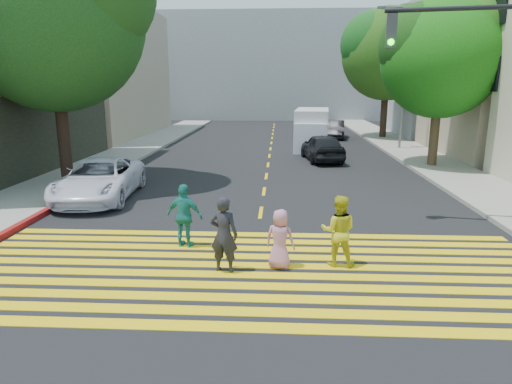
# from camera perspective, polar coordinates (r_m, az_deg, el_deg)

# --- Properties ---
(ground) EXTENTS (120.00, 120.00, 0.00)m
(ground) POSITION_cam_1_polar(r_m,az_deg,el_deg) (9.23, -0.99, -12.86)
(ground) COLOR black
(sidewalk_left) EXTENTS (3.00, 40.00, 0.15)m
(sidewalk_left) POSITION_cam_1_polar(r_m,az_deg,el_deg) (31.85, -13.69, 5.76)
(sidewalk_left) COLOR gray
(sidewalk_left) RESTS_ON ground
(sidewalk_right) EXTENTS (3.00, 60.00, 0.15)m
(sidewalk_right) POSITION_cam_1_polar(r_m,az_deg,el_deg) (24.89, 21.51, 3.17)
(sidewalk_right) COLOR gray
(sidewalk_right) RESTS_ON ground
(curb_red) EXTENTS (0.20, 8.00, 0.16)m
(curb_red) POSITION_cam_1_polar(r_m,az_deg,el_deg) (16.59, -23.96, -1.76)
(curb_red) COLOR maroon
(curb_red) RESTS_ON ground
(crosswalk) EXTENTS (13.40, 5.30, 0.01)m
(crosswalk) POSITION_cam_1_polar(r_m,az_deg,el_deg) (10.38, -0.50, -9.73)
(crosswalk) COLOR yellow
(crosswalk) RESTS_ON ground
(lane_line) EXTENTS (0.12, 34.40, 0.01)m
(lane_line) POSITION_cam_1_polar(r_m,az_deg,el_deg) (31.03, 1.88, 5.81)
(lane_line) COLOR yellow
(lane_line) RESTS_ON ground
(building_left_tan) EXTENTS (12.00, 16.00, 10.00)m
(building_left_tan) POSITION_cam_1_polar(r_m,az_deg,el_deg) (39.88, -22.26, 13.73)
(building_left_tan) COLOR tan
(building_left_tan) RESTS_ON ground
(building_right_grey) EXTENTS (10.00, 10.00, 10.00)m
(building_right_grey) POSITION_cam_1_polar(r_m,az_deg,el_deg) (40.89, 24.33, 13.51)
(building_right_grey) COLOR gray
(building_right_grey) RESTS_ON ground
(backdrop_block) EXTENTS (30.00, 8.00, 12.00)m
(backdrop_block) POSITION_cam_1_polar(r_m,az_deg,el_deg) (56.29, 2.47, 15.30)
(backdrop_block) COLOR gray
(backdrop_block) RESTS_ON ground
(tree_left) EXTENTS (9.23, 8.89, 10.22)m
(tree_left) POSITION_cam_1_polar(r_m,az_deg,el_deg) (20.40, -23.93, 20.20)
(tree_left) COLOR black
(tree_left) RESTS_ON ground
(tree_right_near) EXTENTS (6.70, 6.26, 8.22)m
(tree_right_near) POSITION_cam_1_polar(r_m,az_deg,el_deg) (24.23, 22.36, 15.91)
(tree_right_near) COLOR #412E15
(tree_right_near) RESTS_ON ground
(tree_right_far) EXTENTS (7.52, 6.93, 9.74)m
(tree_right_far) POSITION_cam_1_polar(r_m,az_deg,el_deg) (36.30, 16.30, 16.80)
(tree_right_far) COLOR #392917
(tree_right_far) RESTS_ON ground
(pedestrian_man) EXTENTS (0.70, 0.54, 1.72)m
(pedestrian_man) POSITION_cam_1_polar(r_m,az_deg,el_deg) (10.06, -4.03, -5.33)
(pedestrian_man) COLOR #23222A
(pedestrian_man) RESTS_ON ground
(pedestrian_woman) EXTENTS (0.88, 0.72, 1.65)m
(pedestrian_woman) POSITION_cam_1_polar(r_m,az_deg,el_deg) (10.55, 10.26, -4.80)
(pedestrian_woman) COLOR gold
(pedestrian_woman) RESTS_ON ground
(pedestrian_child) EXTENTS (0.77, 0.61, 1.37)m
(pedestrian_child) POSITION_cam_1_polar(r_m,az_deg,el_deg) (10.30, 3.02, -5.89)
(pedestrian_child) COLOR #C07597
(pedestrian_child) RESTS_ON ground
(pedestrian_extra) EXTENTS (1.03, 0.62, 1.64)m
(pedestrian_extra) POSITION_cam_1_polar(r_m,az_deg,el_deg) (11.69, -8.91, -2.98)
(pedestrian_extra) COLOR teal
(pedestrian_extra) RESTS_ON ground
(white_sedan) EXTENTS (2.77, 5.34, 1.44)m
(white_sedan) POSITION_cam_1_polar(r_m,az_deg,el_deg) (17.40, -18.99, 1.50)
(white_sedan) COLOR white
(white_sedan) RESTS_ON ground
(dark_car_near) EXTENTS (2.32, 4.54, 1.48)m
(dark_car_near) POSITION_cam_1_polar(r_m,az_deg,el_deg) (25.04, 8.28, 5.56)
(dark_car_near) COLOR black
(dark_car_near) RESTS_ON ground
(silver_car) EXTENTS (2.52, 5.23, 1.47)m
(silver_car) POSITION_cam_1_polar(r_m,az_deg,el_deg) (40.44, 7.31, 8.51)
(silver_car) COLOR #A0A9B1
(silver_car) RESTS_ON ground
(dark_car_parked) EXTENTS (1.92, 4.24, 1.35)m
(dark_car_parked) POSITION_cam_1_polar(r_m,az_deg,el_deg) (35.88, 9.81, 7.73)
(dark_car_parked) COLOR black
(dark_car_parked) RESTS_ON ground
(white_van) EXTENTS (2.50, 5.49, 2.51)m
(white_van) POSITION_cam_1_polar(r_m,az_deg,el_deg) (29.50, 6.98, 7.65)
(white_van) COLOR silver
(white_van) RESTS_ON ground
(traffic_signal) EXTENTS (4.38, 0.96, 6.48)m
(traffic_signal) POSITION_cam_1_polar(r_m,az_deg,el_deg) (14.33, 28.13, 12.29)
(traffic_signal) COLOR black
(traffic_signal) RESTS_ON ground
(street_lamp) EXTENTS (1.97, 0.31, 8.71)m
(street_lamp) POSITION_cam_1_polar(r_m,az_deg,el_deg) (30.06, 17.79, 14.50)
(street_lamp) COLOR gray
(street_lamp) RESTS_ON ground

